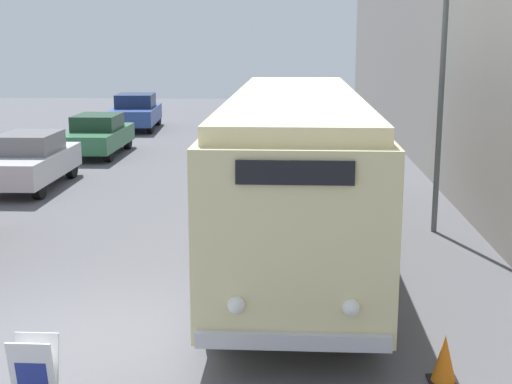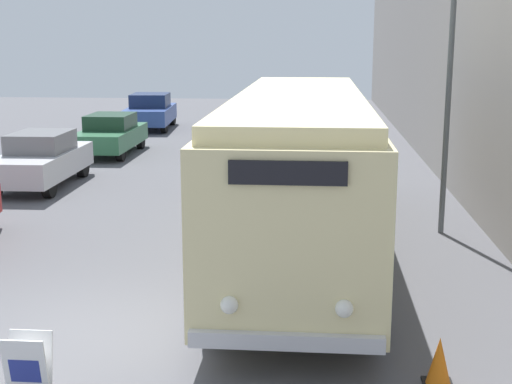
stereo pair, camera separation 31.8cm
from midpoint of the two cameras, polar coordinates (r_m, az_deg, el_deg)
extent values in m
plane|color=#56565B|center=(10.57, -15.19, -11.28)|extent=(80.00, 80.00, 0.00)
cube|color=gray|center=(19.58, 15.25, 11.00)|extent=(0.30, 60.00, 7.71)
cylinder|color=black|center=(10.16, -4.07, -8.95)|extent=(0.28, 0.95, 0.95)
cylinder|color=black|center=(10.12, 8.29, -9.12)|extent=(0.28, 0.95, 0.95)
cylinder|color=black|center=(18.05, -0.80, 0.53)|extent=(0.28, 0.95, 0.95)
cylinder|color=black|center=(18.04, 6.05, 0.45)|extent=(0.28, 0.95, 0.95)
cube|color=beige|center=(13.74, 2.48, 1.92)|extent=(2.48, 11.04, 2.41)
cube|color=#F8E8A7|center=(13.56, 2.53, 7.44)|extent=(2.28, 10.60, 0.24)
cube|color=silver|center=(8.69, 1.90, -11.85)|extent=(2.35, 0.12, 0.20)
sphere|color=white|center=(8.59, -2.67, -9.04)|extent=(0.22, 0.22, 0.22)
sphere|color=white|center=(8.57, 6.55, -9.18)|extent=(0.22, 0.22, 0.22)
cube|color=black|center=(8.11, 2.01, 1.55)|extent=(1.36, 0.06, 0.28)
cube|color=white|center=(8.71, -18.50, -13.74)|extent=(0.51, 0.17, 0.84)
cube|color=white|center=(8.83, -18.15, -13.34)|extent=(0.51, 0.17, 0.84)
cube|color=navy|center=(8.68, -18.55, -13.66)|extent=(0.36, 0.06, 0.30)
cylinder|color=#595E60|center=(15.49, 14.16, 10.26)|extent=(0.12, 0.12, 7.41)
cylinder|color=black|center=(19.50, -17.43, 0.36)|extent=(0.22, 0.63, 0.63)
cylinder|color=black|center=(22.65, -18.52, 1.89)|extent=(0.22, 0.63, 0.63)
cylinder|color=black|center=(22.17, -14.96, 1.89)|extent=(0.22, 0.63, 0.63)
cube|color=#B7B7BC|center=(21.01, -18.08, 2.09)|extent=(1.79, 4.30, 0.68)
cube|color=slate|center=(21.02, -18.09, 3.78)|extent=(1.50, 1.94, 0.54)
cylinder|color=black|center=(25.17, -15.40, 3.04)|extent=(0.22, 0.61, 0.61)
cylinder|color=black|center=(24.75, -12.08, 3.06)|extent=(0.22, 0.61, 0.61)
cylinder|color=black|center=(27.91, -13.58, 4.01)|extent=(0.22, 0.61, 0.61)
cylinder|color=black|center=(27.53, -10.57, 4.03)|extent=(0.22, 0.61, 0.61)
cube|color=#2D6642|center=(26.28, -12.91, 4.23)|extent=(1.80, 4.31, 0.62)
cube|color=#193824|center=(26.32, -12.90, 5.50)|extent=(1.51, 1.95, 0.52)
cylinder|color=black|center=(32.10, -11.73, 5.16)|extent=(0.22, 0.64, 0.64)
cylinder|color=black|center=(31.84, -8.76, 5.21)|extent=(0.22, 0.64, 0.64)
cylinder|color=black|center=(35.03, -10.86, 5.77)|extent=(0.22, 0.64, 0.64)
cylinder|color=black|center=(34.79, -8.12, 5.82)|extent=(0.22, 0.64, 0.64)
cube|color=#2D478C|center=(33.39, -9.88, 6.10)|extent=(2.26, 4.53, 0.70)
cube|color=#19274D|center=(33.44, -9.89, 7.23)|extent=(1.79, 2.10, 0.60)
cube|color=black|center=(9.29, 13.76, -14.52)|extent=(0.36, 0.36, 0.03)
cone|color=orange|center=(9.15, 13.86, -12.77)|extent=(0.30, 0.30, 0.59)
camera|label=1|loc=(0.16, -90.82, -0.18)|focal=50.00mm
camera|label=2|loc=(0.16, 89.18, 0.18)|focal=50.00mm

